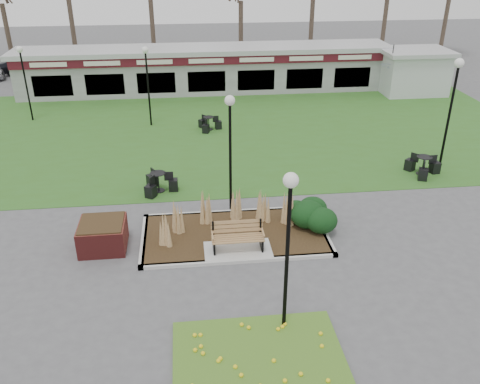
{
  "coord_description": "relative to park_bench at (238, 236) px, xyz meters",
  "views": [
    {
      "loc": [
        -1.5,
        -13.76,
        9.27
      ],
      "look_at": [
        0.28,
        2.0,
        1.3
      ],
      "focal_mm": 38.0,
      "sensor_mm": 36.0,
      "label": 1
    }
  ],
  "objects": [
    {
      "name": "lamp_post_far_left",
      "position": [
        -10.08,
        14.65,
        2.4
      ],
      "size": [
        0.34,
        0.34,
        4.11
      ],
      "color": "black",
      "rests_on": "ground"
    },
    {
      "name": "park_bench",
      "position": [
        0.0,
        0.0,
        0.0
      ],
      "size": [
        1.7,
        0.66,
        0.93
      ],
      "color": "#986D45",
      "rests_on": "ground"
    },
    {
      "name": "lamp_post_near_left",
      "position": [
        0.83,
        -3.75,
        2.69
      ],
      "size": [
        0.37,
        0.37,
        4.5
      ],
      "color": "black",
      "rests_on": "ground"
    },
    {
      "name": "ground",
      "position": [
        0.0,
        -0.25,
        -0.59
      ],
      "size": [
        100.0,
        100.0,
        0.0
      ],
      "primitive_type": "plane",
      "color": "#515154",
      "rests_on": "ground"
    },
    {
      "name": "food_pavilion",
      "position": [
        0.0,
        19.71,
        0.89
      ],
      "size": [
        24.6,
        3.4,
        2.9
      ],
      "color": "gray",
      "rests_on": "ground"
    },
    {
      "name": "lawn",
      "position": [
        0.0,
        11.75,
        -0.58
      ],
      "size": [
        34.0,
        16.0,
        0.02
      ],
      "primitive_type": "cube",
      "color": "#32621F",
      "rests_on": "ground"
    },
    {
      "name": "bistro_set_d",
      "position": [
        -0.25,
        11.91,
        -0.33
      ],
      "size": [
        1.25,
        1.33,
        0.71
      ],
      "color": "black",
      "rests_on": "ground"
    },
    {
      "name": "patio_umbrella",
      "position": [
        11.56,
        16.8,
        0.83
      ],
      "size": [
        1.88,
        1.91,
        2.24
      ],
      "color": "black",
      "rests_on": "ground"
    },
    {
      "name": "service_hut",
      "position": [
        13.5,
        17.75,
        0.86
      ],
      "size": [
        4.4,
        3.4,
        2.83
      ],
      "color": "silver",
      "rests_on": "ground"
    },
    {
      "name": "flower_bed",
      "position": [
        0.0,
        -4.85,
        -0.52
      ],
      "size": [
        4.2,
        3.0,
        0.16
      ],
      "color": "#437220",
      "rests_on": "ground"
    },
    {
      "name": "bistro_set_b",
      "position": [
        -2.7,
        4.75,
        -0.3
      ],
      "size": [
        1.32,
        1.52,
        0.81
      ],
      "color": "black",
      "rests_on": "ground"
    },
    {
      "name": "brick_planter",
      "position": [
        -4.4,
        0.75,
        -0.11
      ],
      "size": [
        1.5,
        1.5,
        0.95
      ],
      "color": "maroon",
      "rests_on": "ground"
    },
    {
      "name": "planting_bed",
      "position": [
        1.27,
        1.1,
        -0.22
      ],
      "size": [
        6.75,
        3.4,
        1.27
      ],
      "color": "black",
      "rests_on": "ground"
    },
    {
      "name": "lamp_post_mid_right",
      "position": [
        -3.37,
        13.02,
        2.51
      ],
      "size": [
        0.35,
        0.35,
        4.25
      ],
      "color": "black",
      "rests_on": "ground"
    },
    {
      "name": "lamp_post_far_right",
      "position": [
        9.92,
        6.02,
        2.92
      ],
      "size": [
        0.4,
        0.4,
        4.81
      ],
      "color": "black",
      "rests_on": "ground"
    },
    {
      "name": "car_black",
      "position": [
        -12.75,
        25.63,
        0.1
      ],
      "size": [
        4.32,
        1.85,
        1.39
      ],
      "primitive_type": "imported",
      "rotation": [
        0.0,
        0.0,
        1.48
      ],
      "color": "black",
      "rests_on": "ground"
    },
    {
      "name": "lamp_post_near_right",
      "position": [
        0.06,
        2.95,
        2.64
      ],
      "size": [
        0.37,
        0.37,
        4.43
      ],
      "color": "black",
      "rests_on": "ground"
    },
    {
      "name": "bistro_set_c",
      "position": [
        8.65,
        5.12,
        -0.29
      ],
      "size": [
        1.43,
        1.54,
        0.82
      ],
      "color": "black",
      "rests_on": "ground"
    }
  ]
}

